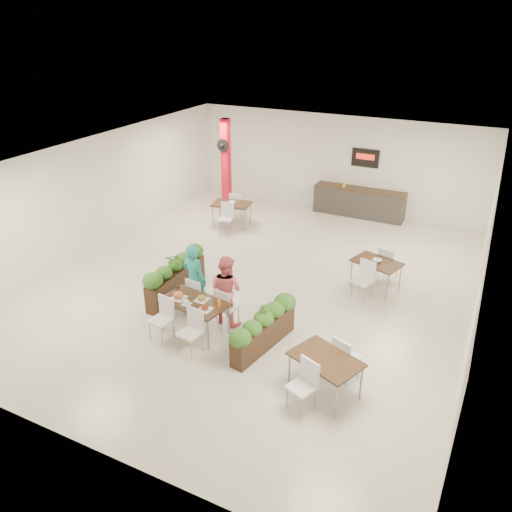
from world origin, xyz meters
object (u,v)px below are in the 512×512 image
Objects in this scene: service_counter at (359,202)px; red_column at (226,167)px; diner_man at (194,280)px; main_table at (194,306)px; planter_right at (264,327)px; side_table_b at (376,266)px; diner_woman at (226,290)px; planter_left at (176,276)px; side_table_a at (232,207)px; side_table_c at (325,364)px.

red_column is at bearing -155.00° from service_counter.
diner_man is at bearing -102.18° from service_counter.
planter_right is (1.56, 0.13, -0.14)m from main_table.
red_column is at bearing 170.75° from side_table_b.
main_table is 0.95× the size of planter_right.
diner_man reaches higher than diner_woman.
diner_man is 2.05m from planter_right.
main_table is at bearing -42.24° from planter_left.
main_table is 1.07× the size of side_table_a.
side_table_a is at bearing -51.72° from red_column.
diner_man is 0.79× the size of planter_left.
diner_woman is 1.72m from planter_left.
planter_right reaches higher than main_table.
diner_woman is 0.74× the size of planter_left.
side_table_a is at bearing 111.08° from main_table.
planter_left is 4.65m from side_table_c.
diner_woman is at bearing -15.64° from planter_left.
planter_left reaches higher than side_table_c.
service_counter is 1.80× the size of side_table_a.
service_counter is at bearing 70.87° from planter_left.
main_table is 1.08× the size of side_table_c.
service_counter is 1.89× the size of diner_woman.
red_column is at bearing 151.89° from side_table_c.
side_table_c is at bearing 164.14° from diner_woman.
side_table_a is 5.53m from side_table_b.
side_table_a is 8.12m from side_table_c.
service_counter is (4.00, 1.86, -1.15)m from red_column.
diner_man is (-1.63, -7.56, 0.36)m from service_counter.
service_counter is 1.81× the size of side_table_c.
planter_right is (0.31, -8.09, 0.00)m from service_counter.
diner_man reaches higher than planter_right.
diner_woman is at bearing -60.93° from red_column.
service_counter is 4.30m from side_table_a.
planter_right is 1.14× the size of side_table_c.
service_counter is at bearing 25.00° from red_column.
side_table_a is (-0.93, 4.48, 0.10)m from planter_left.
red_column is 6.57m from diner_woman.
diner_woman is 2.97m from side_table_c.
diner_man is 0.80m from diner_woman.
red_column is 1.88× the size of diner_man.
side_table_c is at bearing -71.34° from side_table_b.
service_counter reaches higher than side_table_a.
diner_man is (-0.39, 0.65, 0.21)m from main_table.
side_table_c is at bearing -60.77° from side_table_a.
diner_woman is 0.95× the size of side_table_a.
service_counter is at bearing 92.22° from planter_right.
red_column reaches higher than side_table_a.
planter_right is at bearing -66.88° from side_table_a.
service_counter reaches higher than side_table_b.
red_column is 9.15m from side_table_c.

